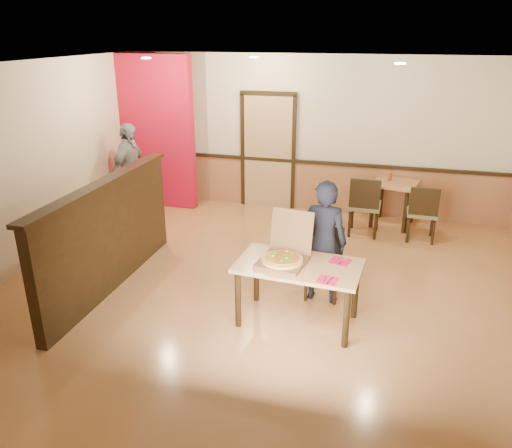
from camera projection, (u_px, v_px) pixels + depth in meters
The scene contains 24 objects.
floor at pixel (263, 298), 6.35m from camera, with size 7.00×7.00×0.00m, color #C1834B.
ceiling at pixel (265, 68), 5.32m from camera, with size 7.00×7.00×0.00m, color black.
wall_back at pixel (312, 135), 8.98m from camera, with size 7.00×7.00×0.00m, color beige.
wall_left at pixel (11, 172), 6.69m from camera, with size 7.00×7.00×0.00m, color beige.
wainscot_back at pixel (310, 186), 9.30m from camera, with size 7.00×0.04×0.90m, color #99633D.
chair_rail_back at pixel (310, 162), 9.11m from camera, with size 7.00×0.06×0.06m, color black.
back_door at pixel (268, 152), 9.27m from camera, with size 0.90×0.06×2.10m, color tan.
booth_partition at pixel (109, 234), 6.38m from camera, with size 0.20×3.10×1.44m.
red_accent_panel at pixel (152, 132), 9.24m from camera, with size 1.60×0.20×2.78m, color #B40C28.
spot_a at pixel (146, 58), 7.51m from camera, with size 0.14×0.14×0.02m, color #FFECB2.
spot_b at pixel (254, 57), 7.77m from camera, with size 0.14×0.14×0.02m, color #FFECB2.
spot_c at pixel (400, 63), 6.34m from camera, with size 0.14×0.14×0.02m, color #FFECB2.
main_table at pixel (298, 273), 5.60m from camera, with size 1.44×0.89×0.74m.
diner_chair at pixel (325, 259), 6.28m from camera, with size 0.45×0.45×0.88m.
side_chair_left at pixel (365, 204), 8.07m from camera, with size 0.51×0.51×1.00m.
side_chair_right at pixel (423, 211), 7.87m from camera, with size 0.46×0.46×0.93m.
side_table at pixel (394, 192), 8.50m from camera, with size 0.87×0.87×0.77m.
diner at pixel (324, 242), 6.04m from camera, with size 0.57×0.37×1.56m, color black.
passerby at pixel (130, 171), 8.78m from camera, with size 1.00×0.41×1.70m, color gray.
pizza_box at pixel (284, 256), 5.60m from camera, with size 0.59×0.66×0.53m.
pizza at pixel (282, 259), 5.56m from camera, with size 0.47×0.47×0.03m, color #FAAB5B.
napkin_near at pixel (327, 280), 5.20m from camera, with size 0.23×0.23×0.01m.
napkin_far at pixel (340, 261), 5.63m from camera, with size 0.27×0.27×0.01m.
condiment at pixel (390, 176), 8.49m from camera, with size 0.06×0.06×0.15m, color brown.
Camera 1 is at (1.36, -5.40, 3.19)m, focal length 35.00 mm.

